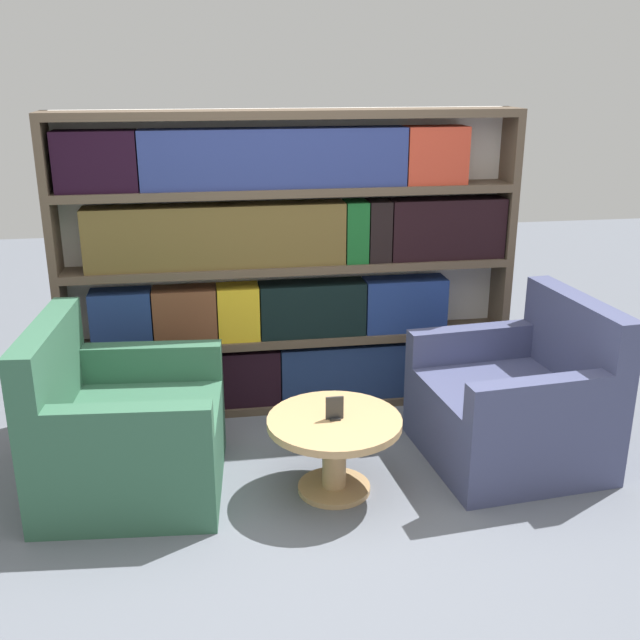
# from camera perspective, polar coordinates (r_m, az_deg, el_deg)

# --- Properties ---
(ground_plane) EXTENTS (14.00, 14.00, 0.00)m
(ground_plane) POSITION_cam_1_polar(r_m,az_deg,el_deg) (3.82, 0.53, -15.52)
(ground_plane) COLOR slate
(bookshelf) EXTENTS (2.86, 0.30, 1.91)m
(bookshelf) POSITION_cam_1_polar(r_m,az_deg,el_deg) (4.74, -2.75, 3.96)
(bookshelf) COLOR silver
(bookshelf) RESTS_ON ground_plane
(armchair_left) EXTENTS (0.99, 1.01, 0.93)m
(armchair_left) POSITION_cam_1_polar(r_m,az_deg,el_deg) (4.11, -14.71, -8.45)
(armchair_left) COLOR #336047
(armchair_left) RESTS_ON ground_plane
(armchair_right) EXTENTS (1.00, 1.02, 0.93)m
(armchair_right) POSITION_cam_1_polar(r_m,az_deg,el_deg) (4.43, 14.71, -6.39)
(armchair_right) COLOR #42476B
(armchair_right) RESTS_ON ground_plane
(coffee_table) EXTENTS (0.70, 0.70, 0.42)m
(coffee_table) POSITION_cam_1_polar(r_m,az_deg,el_deg) (3.95, 1.10, -9.08)
(coffee_table) COLOR tan
(coffee_table) RESTS_ON ground_plane
(table_sign) EXTENTS (0.09, 0.06, 0.12)m
(table_sign) POSITION_cam_1_polar(r_m,az_deg,el_deg) (3.88, 1.12, -6.85)
(table_sign) COLOR black
(table_sign) RESTS_ON coffee_table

